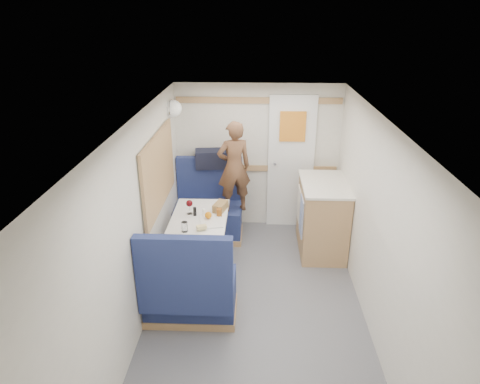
{
  "coord_description": "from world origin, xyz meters",
  "views": [
    {
      "loc": [
        -0.02,
        -3.3,
        2.87
      ],
      "look_at": [
        -0.19,
        0.9,
        1.06
      ],
      "focal_mm": 32.0,
      "sensor_mm": 36.0,
      "label": 1
    }
  ],
  "objects_px": {
    "tumbler_left": "(185,227)",
    "cheese_block": "(202,227)",
    "person": "(234,167)",
    "wine_glass": "(189,204)",
    "bench_far": "(209,215)",
    "dome_light": "(173,108)",
    "tray": "(211,221)",
    "beer_glass": "(219,213)",
    "galley_counter": "(322,216)",
    "duffel_bag": "(214,159)",
    "bench_near": "(190,293)",
    "bread_loaf": "(220,206)",
    "orange_fruit": "(208,215)",
    "salt_grinder": "(204,213)",
    "pepper_grinder": "(195,211)",
    "dinette_table": "(200,228)"
  },
  "relations": [
    {
      "from": "dinette_table",
      "to": "duffel_bag",
      "type": "height_order",
      "value": "duffel_bag"
    },
    {
      "from": "person",
      "to": "wine_glass",
      "type": "xyz_separation_m",
      "value": [
        -0.47,
        -0.69,
        -0.2
      ]
    },
    {
      "from": "tray",
      "to": "pepper_grinder",
      "type": "bearing_deg",
      "value": 142.36
    },
    {
      "from": "dinette_table",
      "to": "beer_glass",
      "type": "xyz_separation_m",
      "value": [
        0.22,
        -0.02,
        0.2
      ]
    },
    {
      "from": "person",
      "to": "tray",
      "type": "bearing_deg",
      "value": 59.15
    },
    {
      "from": "duffel_bag",
      "to": "salt_grinder",
      "type": "distance_m",
      "value": 1.16
    },
    {
      "from": "tray",
      "to": "wine_glass",
      "type": "height_order",
      "value": "wine_glass"
    },
    {
      "from": "person",
      "to": "salt_grinder",
      "type": "distance_m",
      "value": 0.85
    },
    {
      "from": "dome_light",
      "to": "cheese_block",
      "type": "xyz_separation_m",
      "value": [
        0.46,
        -1.19,
        -0.99
      ]
    },
    {
      "from": "dome_light",
      "to": "bread_loaf",
      "type": "bearing_deg",
      "value": -48.35
    },
    {
      "from": "bench_near",
      "to": "tray",
      "type": "relative_size",
      "value": 3.36
    },
    {
      "from": "bench_far",
      "to": "duffel_bag",
      "type": "distance_m",
      "value": 0.77
    },
    {
      "from": "orange_fruit",
      "to": "bread_loaf",
      "type": "distance_m",
      "value": 0.28
    },
    {
      "from": "duffel_bag",
      "to": "salt_grinder",
      "type": "bearing_deg",
      "value": -97.66
    },
    {
      "from": "person",
      "to": "galley_counter",
      "type": "bearing_deg",
      "value": 152.42
    },
    {
      "from": "bench_near",
      "to": "orange_fruit",
      "type": "bearing_deg",
      "value": 81.7
    },
    {
      "from": "dome_light",
      "to": "pepper_grinder",
      "type": "height_order",
      "value": "dome_light"
    },
    {
      "from": "tray",
      "to": "bench_far",
      "type": "bearing_deg",
      "value": 98.38
    },
    {
      "from": "tray",
      "to": "beer_glass",
      "type": "height_order",
      "value": "beer_glass"
    },
    {
      "from": "bench_near",
      "to": "orange_fruit",
      "type": "height_order",
      "value": "bench_near"
    },
    {
      "from": "tray",
      "to": "wine_glass",
      "type": "relative_size",
      "value": 1.86
    },
    {
      "from": "bench_near",
      "to": "beer_glass",
      "type": "relative_size",
      "value": 10.62
    },
    {
      "from": "duffel_bag",
      "to": "wine_glass",
      "type": "xyz_separation_m",
      "value": [
        -0.18,
        -1.07,
        -0.18
      ]
    },
    {
      "from": "bench_near",
      "to": "bread_loaf",
      "type": "height_order",
      "value": "bench_near"
    },
    {
      "from": "duffel_bag",
      "to": "wine_glass",
      "type": "height_order",
      "value": "duffel_bag"
    },
    {
      "from": "bench_near",
      "to": "salt_grinder",
      "type": "height_order",
      "value": "bench_near"
    },
    {
      "from": "cheese_block",
      "to": "orange_fruit",
      "type": "bearing_deg",
      "value": 79.64
    },
    {
      "from": "bench_far",
      "to": "galley_counter",
      "type": "relative_size",
      "value": 1.14
    },
    {
      "from": "bench_far",
      "to": "bench_near",
      "type": "distance_m",
      "value": 1.73
    },
    {
      "from": "orange_fruit",
      "to": "wine_glass",
      "type": "relative_size",
      "value": 0.45
    },
    {
      "from": "bench_far",
      "to": "dome_light",
      "type": "xyz_separation_m",
      "value": [
        -0.39,
        -0.01,
        1.45
      ]
    },
    {
      "from": "dinette_table",
      "to": "bench_near",
      "type": "distance_m",
      "value": 0.9
    },
    {
      "from": "wine_glass",
      "to": "beer_glass",
      "type": "relative_size",
      "value": 1.7
    },
    {
      "from": "duffel_bag",
      "to": "bread_loaf",
      "type": "height_order",
      "value": "duffel_bag"
    },
    {
      "from": "pepper_grinder",
      "to": "wine_glass",
      "type": "bearing_deg",
      "value": 147.22
    },
    {
      "from": "cheese_block",
      "to": "pepper_grinder",
      "type": "distance_m",
      "value": 0.36
    },
    {
      "from": "bench_far",
      "to": "salt_grinder",
      "type": "distance_m",
      "value": 0.99
    },
    {
      "from": "pepper_grinder",
      "to": "salt_grinder",
      "type": "distance_m",
      "value": 0.11
    },
    {
      "from": "galley_counter",
      "to": "duffel_bag",
      "type": "height_order",
      "value": "duffel_bag"
    },
    {
      "from": "dome_light",
      "to": "bench_near",
      "type": "bearing_deg",
      "value": -77.18
    },
    {
      "from": "tumbler_left",
      "to": "cheese_block",
      "type": "bearing_deg",
      "value": 11.8
    },
    {
      "from": "beer_glass",
      "to": "bench_far",
      "type": "bearing_deg",
      "value": 104.31
    },
    {
      "from": "dinette_table",
      "to": "dome_light",
      "type": "distance_m",
      "value": 1.51
    },
    {
      "from": "galley_counter",
      "to": "bench_near",
      "type": "bearing_deg",
      "value": -136.06
    },
    {
      "from": "bench_far",
      "to": "pepper_grinder",
      "type": "bearing_deg",
      "value": -93.43
    },
    {
      "from": "dome_light",
      "to": "person",
      "type": "height_order",
      "value": "dome_light"
    },
    {
      "from": "tumbler_left",
      "to": "pepper_grinder",
      "type": "xyz_separation_m",
      "value": [
        0.05,
        0.38,
        -0.01
      ]
    },
    {
      "from": "person",
      "to": "tumbler_left",
      "type": "height_order",
      "value": "person"
    },
    {
      "from": "bench_far",
      "to": "beer_glass",
      "type": "bearing_deg",
      "value": -75.69
    },
    {
      "from": "dinette_table",
      "to": "bench_far",
      "type": "relative_size",
      "value": 0.88
    }
  ]
}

